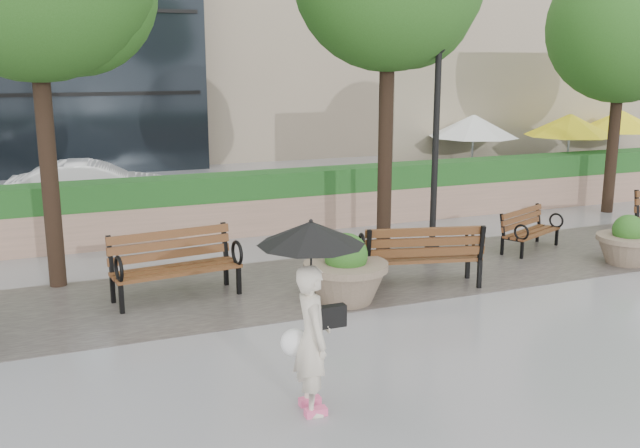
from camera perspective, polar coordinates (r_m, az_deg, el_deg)
name	(u,v)px	position (r m, az deg, el deg)	size (l,w,h in m)	color
ground	(433,339)	(10.03, 9.03, -9.11)	(100.00, 100.00, 0.00)	gray
cobble_strip	(344,279)	(12.53, 1.92, -4.43)	(28.00, 3.20, 0.01)	#383330
hedge_wall	(271,202)	(16.00, -3.93, 1.77)	(24.00, 0.80, 1.35)	tan
cafe_wall	(533,120)	(23.06, 16.70, 8.00)	(10.00, 0.60, 4.00)	tan
cafe_hedge	(566,181)	(21.24, 19.08, 3.25)	(8.00, 0.50, 0.90)	#1B521F
asphalt_street	(226,200)	(19.89, -7.55, 1.93)	(40.00, 7.00, 0.00)	black
bench_1	(177,279)	(11.67, -11.41, -4.37)	(2.09, 1.03, 1.08)	brown
bench_2	(420,268)	(12.18, 7.99, -3.50)	(2.14, 1.25, 1.08)	brown
bench_3	(530,239)	(14.99, 16.45, -1.12)	(1.63, 1.17, 0.82)	brown
planter_left	(346,275)	(11.25, 2.07, -4.14)	(1.34, 1.34, 1.12)	#7F6B56
planter_right	(627,245)	(14.58, 23.35, -1.54)	(1.13, 1.13, 0.95)	#7F6B56
lamppost	(435,167)	(13.58, 9.17, 4.56)	(0.28, 0.28, 4.10)	black
tree_2	(625,32)	(19.39, 23.24, 13.93)	(3.70, 3.65, 6.38)	black
patio_umb_white	(473,126)	(20.28, 12.18, 7.63)	(2.50, 2.50, 2.30)	black
patio_umb_yellow_a	(570,125)	(21.36, 19.36, 7.45)	(2.50, 2.50, 2.30)	black
patio_umb_yellow_b	(621,121)	(23.45, 22.92, 7.58)	(2.50, 2.50, 2.30)	black
car_right	(93,188)	(18.70, -17.68, 2.80)	(1.40, 4.03, 1.33)	silver
pedestrian	(311,298)	(7.58, -0.69, -5.94)	(1.14, 1.14, 2.10)	beige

